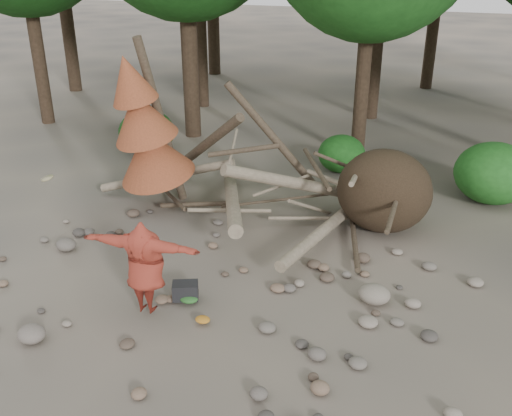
% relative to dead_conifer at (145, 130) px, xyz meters
% --- Properties ---
extents(ground, '(120.00, 120.00, 0.00)m').
position_rel_dead_conifer_xyz_m(ground, '(3.12, -3.37, -2.11)').
color(ground, '#514C44').
rests_on(ground, ground).
extents(deadfall_pile, '(8.55, 5.24, 3.30)m').
position_rel_dead_conifer_xyz_m(deadfall_pile, '(5.13, 0.87, -1.16)').
color(deadfall_pile, '#332619').
rests_on(deadfall_pile, ground).
extents(dead_conifer, '(2.06, 2.16, 4.35)m').
position_rel_dead_conifer_xyz_m(dead_conifer, '(0.00, 0.00, 0.00)').
color(dead_conifer, '#4C3F30').
rests_on(dead_conifer, ground).
extents(bush_left, '(1.80, 1.80, 1.44)m').
position_rel_dead_conifer_xyz_m(bush_left, '(-2.38, 3.83, -1.39)').
color(bush_left, '#144713').
rests_on(bush_left, ground).
extents(bush_mid, '(1.40, 1.40, 1.12)m').
position_rel_dead_conifer_xyz_m(bush_mid, '(3.92, 4.43, -1.55)').
color(bush_mid, '#1C5A1A').
rests_on(bush_mid, ground).
extents(bush_right, '(2.00, 2.00, 1.60)m').
position_rel_dead_conifer_xyz_m(bush_right, '(8.12, 3.63, -1.31)').
color(bush_right, '#246B21').
rests_on(bush_right, ground).
extents(frisbee_thrower, '(3.53, 0.97, 2.16)m').
position_rel_dead_conifer_xyz_m(frisbee_thrower, '(2.33, -4.06, -1.13)').
color(frisbee_thrower, maroon).
rests_on(frisbee_thrower, ground).
extents(backpack, '(0.57, 0.49, 0.32)m').
position_rel_dead_conifer_xyz_m(backpack, '(2.78, -3.46, -1.95)').
color(backpack, black).
rests_on(backpack, ground).
extents(cloth_green, '(0.37, 0.31, 0.14)m').
position_rel_dead_conifer_xyz_m(cloth_green, '(2.88, -3.53, -2.04)').
color(cloth_green, '#2A6227').
rests_on(cloth_green, ground).
extents(cloth_orange, '(0.27, 0.22, 0.10)m').
position_rel_dead_conifer_xyz_m(cloth_orange, '(3.41, -4.03, -2.06)').
color(cloth_orange, '#B5731F').
rests_on(cloth_orange, ground).
extents(boulder_front_left, '(0.49, 0.44, 0.30)m').
position_rel_dead_conifer_xyz_m(boulder_front_left, '(0.90, -5.50, -1.96)').
color(boulder_front_left, slate).
rests_on(boulder_front_left, ground).
extents(boulder_mid_right, '(0.61, 0.55, 0.36)m').
position_rel_dead_conifer_xyz_m(boulder_mid_right, '(6.13, -2.24, -1.93)').
color(boulder_mid_right, gray).
rests_on(boulder_mid_right, ground).
extents(boulder_mid_left, '(0.46, 0.41, 0.27)m').
position_rel_dead_conifer_xyz_m(boulder_mid_left, '(-0.63, -2.62, -1.97)').
color(boulder_mid_left, '#645D54').
rests_on(boulder_mid_left, ground).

